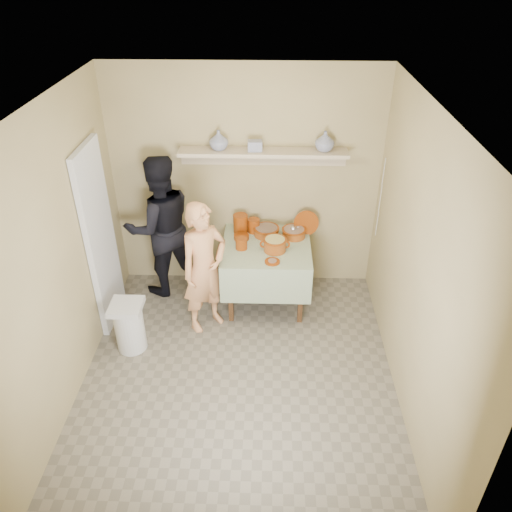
{
  "coord_description": "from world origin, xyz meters",
  "views": [
    {
      "loc": [
        0.28,
        -3.42,
        3.61
      ],
      "look_at": [
        0.15,
        0.75,
        0.95
      ],
      "focal_mm": 35.0,
      "sensor_mm": 36.0,
      "label": 1
    }
  ],
  "objects_px": {
    "person_cook": "(204,268)",
    "person_helper": "(161,227)",
    "serving_table": "(266,254)",
    "trash_bin": "(129,326)",
    "cazuela_rice": "(275,244)"
  },
  "relations": [
    {
      "from": "person_cook",
      "to": "cazuela_rice",
      "type": "relative_size",
      "value": 4.47
    },
    {
      "from": "person_cook",
      "to": "person_helper",
      "type": "bearing_deg",
      "value": 89.92
    },
    {
      "from": "cazuela_rice",
      "to": "serving_table",
      "type": "bearing_deg",
      "value": 127.85
    },
    {
      "from": "serving_table",
      "to": "trash_bin",
      "type": "height_order",
      "value": "serving_table"
    },
    {
      "from": "serving_table",
      "to": "cazuela_rice",
      "type": "relative_size",
      "value": 2.95
    },
    {
      "from": "person_cook",
      "to": "person_helper",
      "type": "xyz_separation_m",
      "value": [
        -0.57,
        0.66,
        0.11
      ]
    },
    {
      "from": "person_cook",
      "to": "trash_bin",
      "type": "bearing_deg",
      "value": 167.45
    },
    {
      "from": "person_helper",
      "to": "serving_table",
      "type": "height_order",
      "value": "person_helper"
    },
    {
      "from": "serving_table",
      "to": "cazuela_rice",
      "type": "bearing_deg",
      "value": -52.15
    },
    {
      "from": "cazuela_rice",
      "to": "trash_bin",
      "type": "relative_size",
      "value": 0.59
    },
    {
      "from": "serving_table",
      "to": "person_helper",
      "type": "bearing_deg",
      "value": 169.94
    },
    {
      "from": "person_helper",
      "to": "serving_table",
      "type": "xyz_separation_m",
      "value": [
        1.21,
        -0.21,
        -0.21
      ]
    },
    {
      "from": "person_cook",
      "to": "trash_bin",
      "type": "distance_m",
      "value": 0.96
    },
    {
      "from": "serving_table",
      "to": "trash_bin",
      "type": "relative_size",
      "value": 1.74
    },
    {
      "from": "person_helper",
      "to": "person_cook",
      "type": "bearing_deg",
      "value": 104.38
    }
  ]
}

